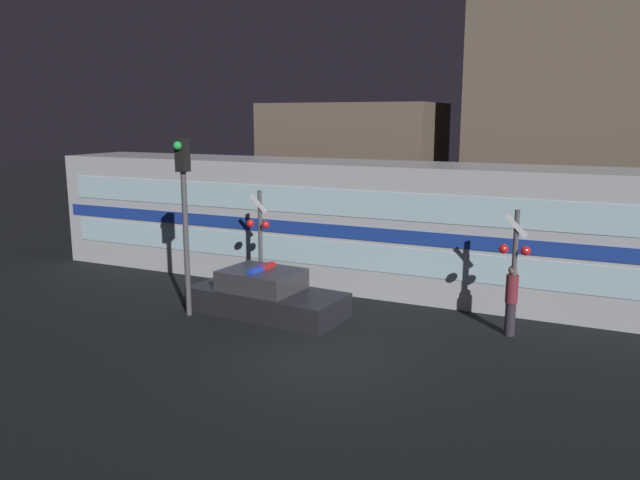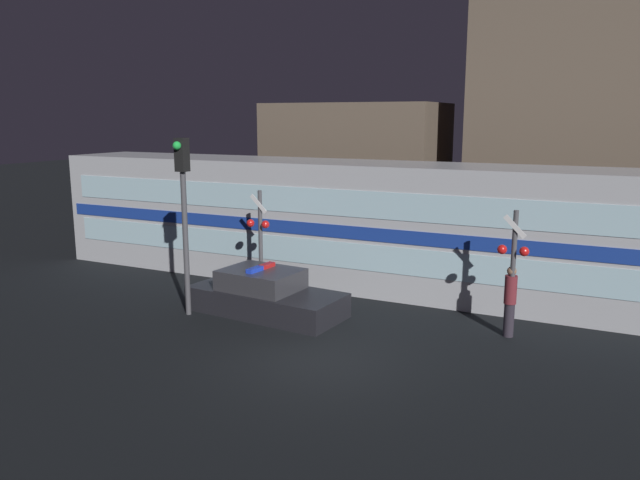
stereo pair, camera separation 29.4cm
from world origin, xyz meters
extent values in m
plane|color=black|center=(0.00, 0.00, 0.00)|extent=(120.00, 120.00, 0.00)
cube|color=#B7BABF|center=(-1.49, 6.49, 2.02)|extent=(23.24, 2.97, 4.05)
cube|color=#193899|center=(-1.49, 4.99, 2.02)|extent=(22.78, 0.03, 0.40)
cube|color=silver|center=(-1.49, 4.99, 1.30)|extent=(22.08, 0.02, 0.81)
cube|color=silver|center=(-1.49, 4.99, 2.92)|extent=(22.08, 0.02, 0.81)
cube|color=black|center=(-2.86, 2.40, 0.34)|extent=(4.60, 2.27, 0.69)
cube|color=#333338|center=(-3.04, 2.41, 0.97)|extent=(2.27, 1.84, 0.56)
cube|color=blue|center=(-3.06, 2.13, 1.31)|extent=(0.25, 0.58, 0.12)
cube|color=red|center=(-3.01, 2.70, 1.31)|extent=(0.25, 0.58, 0.12)
cylinder|color=#2D2833|center=(3.64, 3.48, 0.43)|extent=(0.26, 0.26, 0.87)
cylinder|color=maroon|center=(3.64, 3.48, 1.23)|extent=(0.31, 0.31, 0.72)
sphere|color=#8C664C|center=(3.64, 3.48, 1.71)|extent=(0.24, 0.24, 0.24)
cylinder|color=#4C4C51|center=(3.67, 3.44, 1.62)|extent=(0.13, 0.13, 3.25)
sphere|color=red|center=(3.40, 3.30, 2.27)|extent=(0.24, 0.24, 0.24)
sphere|color=red|center=(3.93, 3.30, 2.27)|extent=(0.24, 0.24, 0.24)
cube|color=white|center=(3.67, 3.35, 2.86)|extent=(0.58, 0.03, 0.58)
cylinder|color=#4C4C51|center=(-3.86, 3.75, 1.66)|extent=(0.13, 0.13, 3.32)
sphere|color=red|center=(-4.12, 3.62, 2.32)|extent=(0.24, 0.24, 0.24)
sphere|color=red|center=(-3.59, 3.62, 2.32)|extent=(0.24, 0.24, 0.24)
cube|color=white|center=(-3.86, 3.67, 2.92)|extent=(0.58, 0.03, 0.58)
cylinder|color=#4C4C51|center=(-4.80, 1.35, 2.02)|extent=(0.15, 0.15, 4.04)
cube|color=black|center=(-4.80, 1.35, 4.49)|extent=(0.30, 0.30, 0.90)
sphere|color=green|center=(-4.80, 1.15, 4.74)|extent=(0.23, 0.23, 0.23)
cube|color=brown|center=(-4.69, 13.17, 3.03)|extent=(7.42, 4.35, 6.06)
cube|color=brown|center=(3.98, 13.59, 5.01)|extent=(7.20, 4.41, 10.02)
camera|label=1|loc=(5.74, -12.31, 5.49)|focal=35.00mm
camera|label=2|loc=(6.00, -12.18, 5.49)|focal=35.00mm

